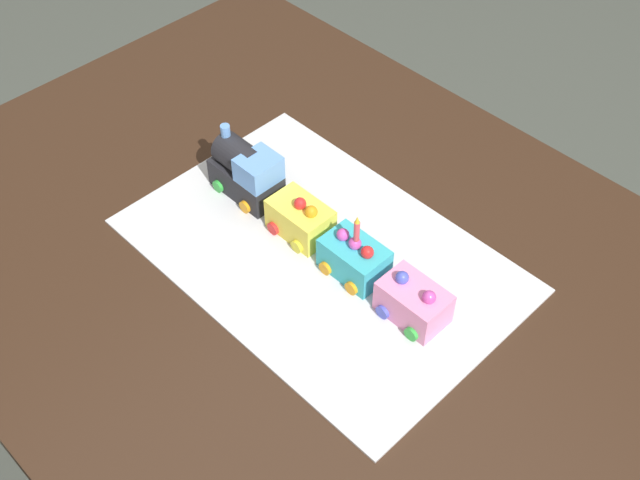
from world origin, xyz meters
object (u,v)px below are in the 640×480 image
Objects in this scene: cake_car_caboose_turquoise at (354,258)px; birthday_candle at (357,229)px; cake_car_flatbed_lemon at (301,219)px; cake_locomotive at (246,171)px; cake_car_hopper_bubblegum at (413,302)px; dining_table at (311,306)px.

birthday_candle is at bearing -0.00° from cake_car_caboose_turquoise.
cake_car_caboose_turquoise is at bearing 0.00° from cake_car_flatbed_lemon.
cake_locomotive reaches higher than cake_car_hopper_bubblegum.
birthday_candle is (0.25, 0.00, 0.05)m from cake_locomotive.
dining_table is 10.00× the size of cake_locomotive.
cake_locomotive is 0.13m from cake_car_flatbed_lemon.
cake_car_caboose_turquoise is 0.07m from birthday_candle.
cake_car_flatbed_lemon is 0.12m from cake_car_caboose_turquoise.
cake_locomotive is at bearing -180.00° from cake_car_caboose_turquoise.
dining_table is 29.00× the size of birthday_candle.
cake_car_flatbed_lemon is at bearing 180.00° from cake_car_hopper_bubblegum.
cake_locomotive is at bearing 169.77° from dining_table.
cake_car_caboose_turquoise is at bearing 180.00° from cake_car_hopper_bubblegum.
cake_car_hopper_bubblegum is (0.24, 0.00, 0.00)m from cake_car_flatbed_lemon.
cake_car_hopper_bubblegum is at bearing 10.74° from dining_table.
cake_car_flatbed_lemon is at bearing 149.60° from dining_table.
birthday_candle is at bearing -180.00° from cake_car_hopper_bubblegum.
dining_table is 0.25m from cake_locomotive.
dining_table is 14.00× the size of cake_car_flatbed_lemon.
cake_car_flatbed_lemon reaches higher than dining_table.
cake_car_hopper_bubblegum is (0.18, 0.03, 0.14)m from dining_table.
dining_table is at bearing -30.40° from cake_car_flatbed_lemon.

